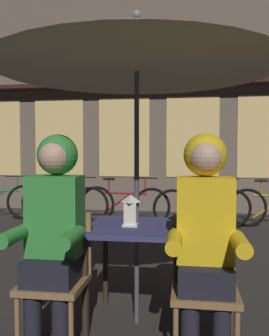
{
  "coord_description": "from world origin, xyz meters",
  "views": [
    {
      "loc": [
        0.37,
        -2.64,
        1.28
      ],
      "look_at": [
        0.0,
        -0.11,
        1.17
      ],
      "focal_mm": 38.65,
      "sensor_mm": 36.0,
      "label": 1
    }
  ],
  "objects_px": {
    "person_left_hooded": "(54,220)",
    "bicycle_third": "(124,204)",
    "bicycle_second": "(64,203)",
    "cafe_table": "(137,239)",
    "person_right_hooded": "(205,224)",
    "chair_right": "(204,279)",
    "chair_left": "(58,271)",
    "bicycle_fourth": "(202,207)",
    "patio_umbrella": "(137,45)",
    "lantern": "(131,210)"
  },
  "relations": [
    {
      "from": "chair_left",
      "to": "cafe_table",
      "type": "bearing_deg",
      "value": 37.55
    },
    {
      "from": "chair_right",
      "to": "person_right_hooded",
      "type": "height_order",
      "value": "person_right_hooded"
    },
    {
      "from": "lantern",
      "to": "chair_left",
      "type": "height_order",
      "value": "lantern"
    },
    {
      "from": "cafe_table",
      "to": "person_right_hooded",
      "type": "xyz_separation_m",
      "value": [
        0.48,
        -0.43,
        0.21
      ]
    },
    {
      "from": "person_left_hooded",
      "to": "person_right_hooded",
      "type": "distance_m",
      "value": 0.96
    },
    {
      "from": "chair_right",
      "to": "person_right_hooded",
      "type": "relative_size",
      "value": 0.62
    },
    {
      "from": "cafe_table",
      "to": "bicycle_fourth",
      "type": "relative_size",
      "value": 0.44
    },
    {
      "from": "lantern",
      "to": "bicycle_third",
      "type": "bearing_deg",
      "value": 100.68
    },
    {
      "from": "person_left_hooded",
      "to": "cafe_table",
      "type": "bearing_deg",
      "value": 41.57
    },
    {
      "from": "bicycle_third",
      "to": "bicycle_fourth",
      "type": "distance_m",
      "value": 1.38
    },
    {
      "from": "patio_umbrella",
      "to": "bicycle_second",
      "type": "bearing_deg",
      "value": 116.77
    },
    {
      "from": "patio_umbrella",
      "to": "bicycle_third",
      "type": "distance_m",
      "value": 4.14
    },
    {
      "from": "cafe_table",
      "to": "bicycle_second",
      "type": "height_order",
      "value": "bicycle_second"
    },
    {
      "from": "person_left_hooded",
      "to": "bicycle_third",
      "type": "xyz_separation_m",
      "value": [
        -0.26,
        4.12,
        -0.5
      ]
    },
    {
      "from": "bicycle_third",
      "to": "bicycle_second",
      "type": "bearing_deg",
      "value": -178.52
    },
    {
      "from": "person_right_hooded",
      "to": "bicycle_third",
      "type": "bearing_deg",
      "value": 106.52
    },
    {
      "from": "person_left_hooded",
      "to": "bicycle_second",
      "type": "distance_m",
      "value": 4.35
    },
    {
      "from": "person_left_hooded",
      "to": "bicycle_second",
      "type": "height_order",
      "value": "person_left_hooded"
    },
    {
      "from": "lantern",
      "to": "person_right_hooded",
      "type": "xyz_separation_m",
      "value": [
        0.52,
        -0.39,
        -0.01
      ]
    },
    {
      "from": "lantern",
      "to": "person_left_hooded",
      "type": "relative_size",
      "value": 0.17
    },
    {
      "from": "person_right_hooded",
      "to": "patio_umbrella",
      "type": "bearing_deg",
      "value": 138.43
    },
    {
      "from": "chair_right",
      "to": "bicycle_second",
      "type": "xyz_separation_m",
      "value": [
        -2.33,
        4.04,
        -0.14
      ]
    },
    {
      "from": "patio_umbrella",
      "to": "lantern",
      "type": "bearing_deg",
      "value": -135.23
    },
    {
      "from": "chair_right",
      "to": "bicycle_third",
      "type": "height_order",
      "value": "chair_right"
    },
    {
      "from": "cafe_table",
      "to": "patio_umbrella",
      "type": "height_order",
      "value": "patio_umbrella"
    },
    {
      "from": "bicycle_second",
      "to": "bicycle_third",
      "type": "relative_size",
      "value": 1.0
    },
    {
      "from": "patio_umbrella",
      "to": "chair_left",
      "type": "bearing_deg",
      "value": -142.45
    },
    {
      "from": "patio_umbrella",
      "to": "person_right_hooded",
      "type": "distance_m",
      "value": 1.37
    },
    {
      "from": "chair_left",
      "to": "bicycle_fourth",
      "type": "distance_m",
      "value": 4.05
    },
    {
      "from": "lantern",
      "to": "bicycle_second",
      "type": "distance_m",
      "value": 4.16
    },
    {
      "from": "cafe_table",
      "to": "bicycle_third",
      "type": "xyz_separation_m",
      "value": [
        -0.74,
        3.7,
        -0.29
      ]
    },
    {
      "from": "lantern",
      "to": "person_left_hooded",
      "type": "xyz_separation_m",
      "value": [
        -0.44,
        -0.39,
        -0.01
      ]
    },
    {
      "from": "person_left_hooded",
      "to": "bicycle_third",
      "type": "distance_m",
      "value": 4.16
    },
    {
      "from": "patio_umbrella",
      "to": "bicycle_third",
      "type": "xyz_separation_m",
      "value": [
        -0.74,
        3.7,
        -1.71
      ]
    },
    {
      "from": "cafe_table",
      "to": "bicycle_third",
      "type": "bearing_deg",
      "value": 101.37
    },
    {
      "from": "bicycle_second",
      "to": "bicycle_fourth",
      "type": "distance_m",
      "value": 2.48
    },
    {
      "from": "patio_umbrella",
      "to": "bicycle_third",
      "type": "bearing_deg",
      "value": 101.37
    },
    {
      "from": "person_right_hooded",
      "to": "bicycle_second",
      "type": "xyz_separation_m",
      "value": [
        -2.33,
        4.1,
        -0.5
      ]
    },
    {
      "from": "patio_umbrella",
      "to": "bicycle_second",
      "type": "height_order",
      "value": "patio_umbrella"
    },
    {
      "from": "cafe_table",
      "to": "chair_left",
      "type": "relative_size",
      "value": 0.85
    },
    {
      "from": "person_left_hooded",
      "to": "bicycle_third",
      "type": "bearing_deg",
      "value": 93.66
    },
    {
      "from": "chair_right",
      "to": "bicycle_fourth",
      "type": "xyz_separation_m",
      "value": [
        0.15,
        3.89,
        -0.14
      ]
    },
    {
      "from": "chair_left",
      "to": "chair_right",
      "type": "bearing_deg",
      "value": 0.0
    },
    {
      "from": "patio_umbrella",
      "to": "chair_right",
      "type": "distance_m",
      "value": 1.68
    },
    {
      "from": "lantern",
      "to": "bicycle_third",
      "type": "relative_size",
      "value": 0.14
    },
    {
      "from": "person_right_hooded",
      "to": "chair_right",
      "type": "bearing_deg",
      "value": 90.0
    },
    {
      "from": "cafe_table",
      "to": "person_left_hooded",
      "type": "relative_size",
      "value": 0.53
    },
    {
      "from": "chair_left",
      "to": "person_right_hooded",
      "type": "distance_m",
      "value": 1.03
    },
    {
      "from": "person_left_hooded",
      "to": "bicycle_fourth",
      "type": "height_order",
      "value": "person_left_hooded"
    },
    {
      "from": "bicycle_third",
      "to": "chair_left",
      "type": "bearing_deg",
      "value": -86.29
    }
  ]
}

